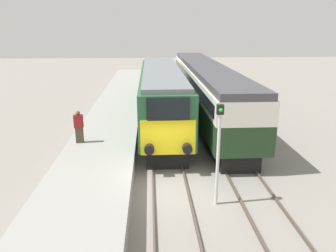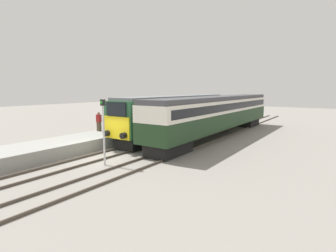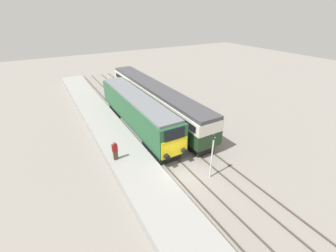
# 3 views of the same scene
# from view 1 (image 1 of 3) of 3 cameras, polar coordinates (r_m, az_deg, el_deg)

# --- Properties ---
(ground_plane) EXTENTS (120.00, 120.00, 0.00)m
(ground_plane) POSITION_cam_1_polar(r_m,az_deg,el_deg) (13.95, 0.38, -11.25)
(ground_plane) COLOR gray
(platform_left) EXTENTS (3.50, 50.00, 0.88)m
(platform_left) POSITION_cam_1_polar(r_m,az_deg,el_deg) (21.33, -9.85, -0.04)
(platform_left) COLOR gray
(platform_left) RESTS_ON ground_plane
(rails_near_track) EXTENTS (1.51, 60.00, 0.14)m
(rails_near_track) POSITION_cam_1_polar(r_m,az_deg,el_deg) (18.48, -0.58, -3.70)
(rails_near_track) COLOR #4C4238
(rails_near_track) RESTS_ON ground_plane
(rails_far_track) EXTENTS (1.50, 60.00, 0.14)m
(rails_far_track) POSITION_cam_1_polar(r_m,az_deg,el_deg) (18.93, 9.78, -3.44)
(rails_far_track) COLOR #4C4238
(rails_far_track) RESTS_ON ground_plane
(locomotive) EXTENTS (2.70, 16.38, 3.93)m
(locomotive) POSITION_cam_1_polar(r_m,az_deg,el_deg) (22.29, -1.14, 5.67)
(locomotive) COLOR black
(locomotive) RESTS_ON ground_plane
(passenger_carriage) EXTENTS (2.75, 21.98, 3.88)m
(passenger_carriage) POSITION_cam_1_polar(r_m,az_deg,el_deg) (25.02, 6.51, 7.19)
(passenger_carriage) COLOR black
(passenger_carriage) RESTS_ON ground_plane
(person_on_platform) EXTENTS (0.44, 0.26, 1.68)m
(person_on_platform) POSITION_cam_1_polar(r_m,az_deg,el_deg) (17.18, -15.26, -0.15)
(person_on_platform) COLOR #473828
(person_on_platform) RESTS_ON platform_left
(signal_post) EXTENTS (0.24, 0.28, 3.96)m
(signal_post) POSITION_cam_1_polar(r_m,az_deg,el_deg) (12.17, 8.77, -3.66)
(signal_post) COLOR silver
(signal_post) RESTS_ON ground_plane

